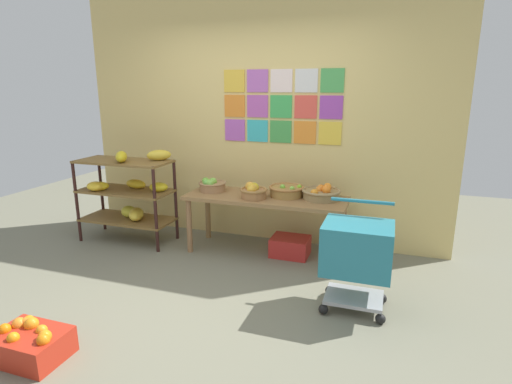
{
  "coord_description": "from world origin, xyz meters",
  "views": [
    {
      "loc": [
        1.49,
        -2.8,
        1.77
      ],
      "look_at": [
        0.24,
        0.88,
        0.77
      ],
      "focal_mm": 28.57,
      "sensor_mm": 36.0,
      "label": 1
    }
  ],
  "objects_px": {
    "display_table": "(266,203)",
    "fruit_basket_centre": "(287,190)",
    "fruit_basket_back_right": "(212,185)",
    "shopping_cart": "(357,251)",
    "banana_shelf_unit": "(128,190)",
    "fruit_basket_left": "(321,193)",
    "produce_crate_under_table": "(290,246)",
    "orange_crate_foreground": "(30,343)",
    "fruit_basket_back_left": "(253,191)"
  },
  "relations": [
    {
      "from": "fruit_basket_back_right",
      "to": "fruit_basket_left",
      "type": "bearing_deg",
      "value": 2.6
    },
    {
      "from": "fruit_basket_back_left",
      "to": "shopping_cart",
      "type": "bearing_deg",
      "value": -34.0
    },
    {
      "from": "fruit_basket_left",
      "to": "fruit_basket_back_left",
      "type": "height_order",
      "value": "fruit_basket_back_left"
    },
    {
      "from": "fruit_basket_left",
      "to": "orange_crate_foreground",
      "type": "xyz_separation_m",
      "value": [
        -1.54,
        -2.31,
        -0.6
      ]
    },
    {
      "from": "display_table",
      "to": "orange_crate_foreground",
      "type": "relative_size",
      "value": 3.63
    },
    {
      "from": "fruit_basket_centre",
      "to": "fruit_basket_back_left",
      "type": "height_order",
      "value": "fruit_basket_back_left"
    },
    {
      "from": "fruit_basket_back_right",
      "to": "fruit_basket_back_left",
      "type": "relative_size",
      "value": 1.06
    },
    {
      "from": "fruit_basket_back_left",
      "to": "orange_crate_foreground",
      "type": "height_order",
      "value": "fruit_basket_back_left"
    },
    {
      "from": "fruit_basket_back_right",
      "to": "produce_crate_under_table",
      "type": "bearing_deg",
      "value": -0.61
    },
    {
      "from": "fruit_basket_back_right",
      "to": "shopping_cart",
      "type": "xyz_separation_m",
      "value": [
        1.68,
        -0.91,
        -0.21
      ]
    },
    {
      "from": "orange_crate_foreground",
      "to": "banana_shelf_unit",
      "type": "bearing_deg",
      "value": 107.98
    },
    {
      "from": "shopping_cart",
      "to": "fruit_basket_centre",
      "type": "bearing_deg",
      "value": 136.38
    },
    {
      "from": "fruit_basket_back_right",
      "to": "shopping_cart",
      "type": "distance_m",
      "value": 1.93
    },
    {
      "from": "fruit_basket_back_right",
      "to": "orange_crate_foreground",
      "type": "distance_m",
      "value": 2.36
    },
    {
      "from": "display_table",
      "to": "orange_crate_foreground",
      "type": "distance_m",
      "value": 2.46
    },
    {
      "from": "display_table",
      "to": "fruit_basket_left",
      "type": "distance_m",
      "value": 0.6
    },
    {
      "from": "fruit_basket_left",
      "to": "shopping_cart",
      "type": "distance_m",
      "value": 1.09
    },
    {
      "from": "fruit_basket_centre",
      "to": "orange_crate_foreground",
      "type": "relative_size",
      "value": 0.79
    },
    {
      "from": "fruit_basket_centre",
      "to": "produce_crate_under_table",
      "type": "distance_m",
      "value": 0.61
    },
    {
      "from": "fruit_basket_left",
      "to": "fruit_basket_back_right",
      "type": "bearing_deg",
      "value": -177.4
    },
    {
      "from": "fruit_basket_left",
      "to": "shopping_cart",
      "type": "bearing_deg",
      "value": -64.49
    },
    {
      "from": "banana_shelf_unit",
      "to": "produce_crate_under_table",
      "type": "relative_size",
      "value": 2.71
    },
    {
      "from": "display_table",
      "to": "fruit_basket_centre",
      "type": "bearing_deg",
      "value": 21.79
    },
    {
      "from": "orange_crate_foreground",
      "to": "produce_crate_under_table",
      "type": "bearing_deg",
      "value": 61.24
    },
    {
      "from": "display_table",
      "to": "fruit_basket_back_left",
      "type": "height_order",
      "value": "fruit_basket_back_left"
    },
    {
      "from": "fruit_basket_left",
      "to": "produce_crate_under_table",
      "type": "relative_size",
      "value": 1.01
    },
    {
      "from": "display_table",
      "to": "orange_crate_foreground",
      "type": "xyz_separation_m",
      "value": [
        -0.96,
        -2.22,
        -0.46
      ]
    },
    {
      "from": "banana_shelf_unit",
      "to": "shopping_cart",
      "type": "xyz_separation_m",
      "value": [
        2.67,
        -0.74,
        -0.11
      ]
    },
    {
      "from": "display_table",
      "to": "fruit_basket_centre",
      "type": "relative_size",
      "value": 4.58
    },
    {
      "from": "fruit_basket_centre",
      "to": "display_table",
      "type": "bearing_deg",
      "value": -158.21
    },
    {
      "from": "display_table",
      "to": "produce_crate_under_table",
      "type": "xyz_separation_m",
      "value": [
        0.27,
        0.02,
        -0.47
      ]
    },
    {
      "from": "fruit_basket_back_right",
      "to": "fruit_basket_left",
      "type": "distance_m",
      "value": 1.22
    },
    {
      "from": "display_table",
      "to": "fruit_basket_centre",
      "type": "xyz_separation_m",
      "value": [
        0.21,
        0.08,
        0.14
      ]
    },
    {
      "from": "display_table",
      "to": "fruit_basket_back_right",
      "type": "bearing_deg",
      "value": 177.03
    },
    {
      "from": "fruit_basket_back_right",
      "to": "orange_crate_foreground",
      "type": "height_order",
      "value": "fruit_basket_back_right"
    },
    {
      "from": "banana_shelf_unit",
      "to": "produce_crate_under_table",
      "type": "bearing_deg",
      "value": 4.78
    },
    {
      "from": "banana_shelf_unit",
      "to": "display_table",
      "type": "height_order",
      "value": "banana_shelf_unit"
    },
    {
      "from": "fruit_basket_centre",
      "to": "shopping_cart",
      "type": "bearing_deg",
      "value": -49.06
    },
    {
      "from": "display_table",
      "to": "produce_crate_under_table",
      "type": "height_order",
      "value": "display_table"
    },
    {
      "from": "produce_crate_under_table",
      "to": "orange_crate_foreground",
      "type": "xyz_separation_m",
      "value": [
        -1.23,
        -2.25,
        0.01
      ]
    },
    {
      "from": "banana_shelf_unit",
      "to": "shopping_cart",
      "type": "height_order",
      "value": "banana_shelf_unit"
    },
    {
      "from": "banana_shelf_unit",
      "to": "produce_crate_under_table",
      "type": "xyz_separation_m",
      "value": [
        1.91,
        0.16,
        -0.52
      ]
    },
    {
      "from": "display_table",
      "to": "produce_crate_under_table",
      "type": "distance_m",
      "value": 0.54
    },
    {
      "from": "display_table",
      "to": "fruit_basket_centre",
      "type": "distance_m",
      "value": 0.26
    },
    {
      "from": "produce_crate_under_table",
      "to": "display_table",
      "type": "bearing_deg",
      "value": -175.08
    },
    {
      "from": "display_table",
      "to": "fruit_basket_back_right",
      "type": "height_order",
      "value": "fruit_basket_back_right"
    },
    {
      "from": "shopping_cart",
      "to": "banana_shelf_unit",
      "type": "bearing_deg",
      "value": 169.96
    },
    {
      "from": "fruit_basket_left",
      "to": "fruit_basket_centre",
      "type": "bearing_deg",
      "value": -179.0
    },
    {
      "from": "fruit_basket_left",
      "to": "shopping_cart",
      "type": "relative_size",
      "value": 0.47
    },
    {
      "from": "fruit_basket_back_right",
      "to": "fruit_basket_centre",
      "type": "xyz_separation_m",
      "value": [
        0.85,
        0.05,
        -0.0
      ]
    }
  ]
}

